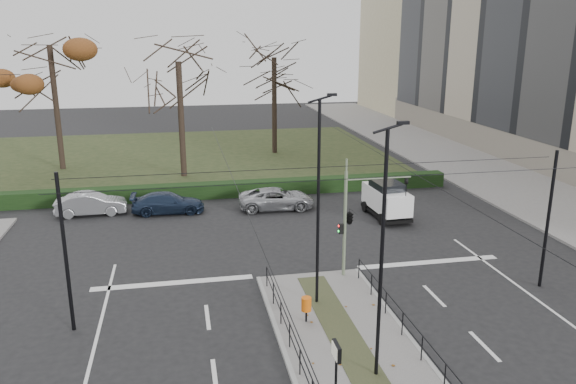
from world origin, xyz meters
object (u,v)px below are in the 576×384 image
object	(u,v)px
info_panel	(336,360)
rust_tree	(49,45)
streetlamp_median_near	(382,254)
bare_tree_center	(274,65)
parked_car_third	(168,203)
white_van	(386,199)
parked_car_second	(91,204)
bare_tree_near	(179,70)
parked_car_fourth	(277,199)
streetlamp_median_far	(319,201)
traffic_light	(351,216)
litter_bin	(306,304)

from	to	relation	value
info_panel	rust_tree	bearing A→B (deg)	111.39
streetlamp_median_near	bare_tree_center	xyz separation A→B (m)	(2.81, 35.01, 3.73)
parked_car_third	white_van	xyz separation A→B (m)	(12.76, -3.37, 0.51)
parked_car_second	streetlamp_median_near	bearing A→B (deg)	-151.96
parked_car_second	bare_tree_near	size ratio (longest dim) A/B	0.36
parked_car_second	white_van	bearing A→B (deg)	-104.69
parked_car_fourth	rust_tree	size ratio (longest dim) A/B	0.37
streetlamp_median_far	rust_tree	bearing A→B (deg)	118.26
traffic_light	bare_tree_center	distance (m)	27.95
streetlamp_median_near	parked_car_third	size ratio (longest dim) A/B	1.85
streetlamp_median_near	streetlamp_median_far	xyz separation A→B (m)	(-0.64, 5.21, 0.14)
streetlamp_median_far	litter_bin	bearing A→B (deg)	-118.30
traffic_light	streetlamp_median_near	bearing A→B (deg)	-100.77
info_panel	rust_tree	size ratio (longest dim) A/B	0.18
litter_bin	parked_car_second	xyz separation A→B (m)	(-9.73, 15.59, -0.16)
white_van	rust_tree	bearing A→B (deg)	141.92
streetlamp_median_near	parked_car_fourth	world-z (taller)	streetlamp_median_near
traffic_light	white_van	bearing A→B (deg)	59.15
traffic_light	rust_tree	bearing A→B (deg)	123.97
litter_bin	traffic_light	bearing A→B (deg)	53.11
litter_bin	streetlamp_median_near	distance (m)	5.24
info_panel	parked_car_fourth	xyz separation A→B (m)	(1.88, 19.99, -1.27)
white_van	parked_car_third	bearing A→B (deg)	165.19
parked_car_third	bare_tree_center	xyz separation A→B (m)	(9.43, 16.21, 7.33)
bare_tree_center	bare_tree_near	world-z (taller)	bare_tree_near
white_van	info_panel	bearing A→B (deg)	-115.03
parked_car_second	bare_tree_center	distance (m)	22.23
parked_car_third	bare_tree_center	size ratio (longest dim) A/B	0.39
streetlamp_median_far	parked_car_third	distance (m)	15.31
streetlamp_median_far	white_van	world-z (taller)	streetlamp_median_far
parked_car_third	streetlamp_median_far	bearing A→B (deg)	-154.36
litter_bin	rust_tree	xyz separation A→B (m)	(-13.61, 28.29, 8.90)
litter_bin	bare_tree_center	bearing A→B (deg)	82.28
parked_car_fourth	bare_tree_center	bearing A→B (deg)	-6.62
traffic_light	parked_car_third	xyz separation A→B (m)	(-8.06, 11.24, -2.28)
parked_car_second	parked_car_third	bearing A→B (deg)	-98.63
parked_car_second	rust_tree	bearing A→B (deg)	15.02
litter_bin	rust_tree	size ratio (longest dim) A/B	0.08
parked_car_third	rust_tree	world-z (taller)	rust_tree
bare_tree_near	info_panel	bearing A→B (deg)	-82.90
streetlamp_median_near	rust_tree	world-z (taller)	rust_tree
parked_car_third	parked_car_fourth	bearing A→B (deg)	-92.23
traffic_light	litter_bin	xyz separation A→B (m)	(-2.87, -3.82, -2.07)
streetlamp_median_far	bare_tree_center	bearing A→B (deg)	83.40
litter_bin	rust_tree	distance (m)	32.63
litter_bin	streetlamp_median_far	xyz separation A→B (m)	(0.79, 1.48, 3.53)
litter_bin	bare_tree_near	distance (m)	25.33
streetlamp_median_near	bare_tree_center	distance (m)	35.32
bare_tree_center	streetlamp_median_near	bearing A→B (deg)	-94.59
traffic_light	litter_bin	distance (m)	5.21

